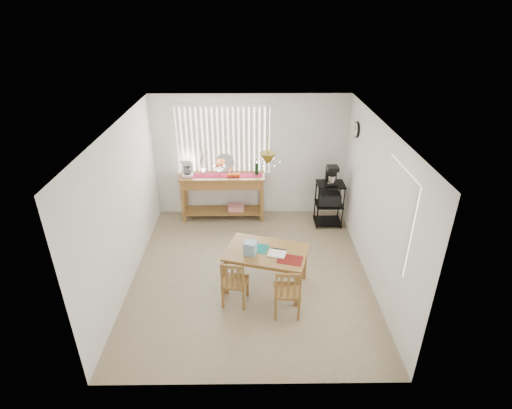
{
  "coord_description": "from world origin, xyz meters",
  "views": [
    {
      "loc": [
        0.03,
        -5.61,
        4.24
      ],
      "look_at": [
        0.1,
        0.55,
        1.05
      ],
      "focal_mm": 28.0,
      "sensor_mm": 36.0,
      "label": 1
    }
  ],
  "objects_px": {
    "dining_table": "(266,255)",
    "cart_items": "(331,175)",
    "sideboard": "(223,186)",
    "chair_left": "(235,283)",
    "chair_right": "(287,292)",
    "wire_cart": "(329,200)"
  },
  "relations": [
    {
      "from": "dining_table",
      "to": "chair_right",
      "type": "xyz_separation_m",
      "value": [
        0.29,
        -0.68,
        -0.18
      ]
    },
    {
      "from": "sideboard",
      "to": "wire_cart",
      "type": "bearing_deg",
      "value": -7.96
    },
    {
      "from": "sideboard",
      "to": "wire_cart",
      "type": "relative_size",
      "value": 1.88
    },
    {
      "from": "cart_items",
      "to": "chair_left",
      "type": "relative_size",
      "value": 0.47
    },
    {
      "from": "sideboard",
      "to": "chair_left",
      "type": "height_order",
      "value": "sideboard"
    },
    {
      "from": "dining_table",
      "to": "wire_cart",
      "type": "bearing_deg",
      "value": 55.97
    },
    {
      "from": "dining_table",
      "to": "chair_right",
      "type": "height_order",
      "value": "chair_right"
    },
    {
      "from": "chair_left",
      "to": "dining_table",
      "type": "bearing_deg",
      "value": 41.31
    },
    {
      "from": "wire_cart",
      "to": "chair_left",
      "type": "relative_size",
      "value": 1.14
    },
    {
      "from": "sideboard",
      "to": "dining_table",
      "type": "distance_m",
      "value": 2.47
    },
    {
      "from": "chair_right",
      "to": "wire_cart",
      "type": "bearing_deg",
      "value": 68.26
    },
    {
      "from": "dining_table",
      "to": "chair_right",
      "type": "distance_m",
      "value": 0.76
    },
    {
      "from": "wire_cart",
      "to": "dining_table",
      "type": "xyz_separation_m",
      "value": [
        -1.36,
        -2.02,
        0.04
      ]
    },
    {
      "from": "sideboard",
      "to": "wire_cart",
      "type": "distance_m",
      "value": 2.22
    },
    {
      "from": "sideboard",
      "to": "chair_right",
      "type": "height_order",
      "value": "sideboard"
    },
    {
      "from": "chair_left",
      "to": "chair_right",
      "type": "distance_m",
      "value": 0.82
    },
    {
      "from": "sideboard",
      "to": "dining_table",
      "type": "xyz_separation_m",
      "value": [
        0.83,
        -2.32,
        -0.14
      ]
    },
    {
      "from": "cart_items",
      "to": "dining_table",
      "type": "distance_m",
      "value": 2.49
    },
    {
      "from": "sideboard",
      "to": "chair_left",
      "type": "distance_m",
      "value": 2.8
    },
    {
      "from": "dining_table",
      "to": "cart_items",
      "type": "bearing_deg",
      "value": 56.1
    },
    {
      "from": "chair_right",
      "to": "chair_left",
      "type": "bearing_deg",
      "value": 162.49
    },
    {
      "from": "cart_items",
      "to": "dining_table",
      "type": "bearing_deg",
      "value": -123.9
    }
  ]
}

